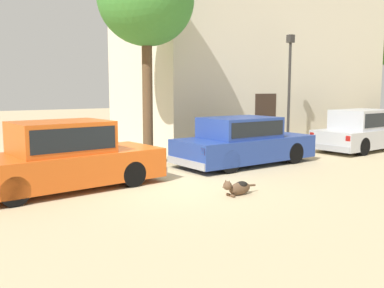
% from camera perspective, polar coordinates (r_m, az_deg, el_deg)
% --- Properties ---
extents(ground_plane, '(80.00, 80.00, 0.00)m').
position_cam_1_polar(ground_plane, '(10.12, -3.59, -5.56)').
color(ground_plane, tan).
extents(parked_sedan_nearest, '(4.71, 2.11, 1.55)m').
position_cam_1_polar(parked_sedan_nearest, '(10.00, -17.00, -1.58)').
color(parked_sedan_nearest, '#D15619').
rests_on(parked_sedan_nearest, ground_plane).
extents(parked_sedan_second, '(4.56, 1.88, 1.44)m').
position_cam_1_polar(parked_sedan_second, '(12.85, 6.89, 0.43)').
color(parked_sedan_second, navy).
rests_on(parked_sedan_second, ground_plane).
extents(parked_sedan_third, '(4.60, 1.87, 1.52)m').
position_cam_1_polar(parked_sedan_third, '(17.05, 22.07, 1.76)').
color(parked_sedan_third, '#B2B5BA').
rests_on(parked_sedan_third, ground_plane).
extents(apartment_block, '(12.01, 5.17, 9.93)m').
position_cam_1_polar(apartment_block, '(19.92, 8.54, 15.08)').
color(apartment_block, beige).
rests_on(apartment_block, ground_plane).
extents(stray_dog_spotted, '(0.97, 0.25, 0.38)m').
position_cam_1_polar(stray_dog_spotted, '(9.18, 6.23, -5.84)').
color(stray_dog_spotted, brown).
rests_on(stray_dog_spotted, ground_plane).
extents(street_lamp, '(0.22, 0.22, 4.23)m').
position_cam_1_polar(street_lamp, '(16.14, 13.00, 8.64)').
color(street_lamp, '#2D2B28').
rests_on(street_lamp, ground_plane).
extents(acacia_tree_left, '(2.87, 2.58, 6.23)m').
position_cam_1_polar(acacia_tree_left, '(12.93, -6.19, 18.73)').
color(acacia_tree_left, brown).
rests_on(acacia_tree_left, ground_plane).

